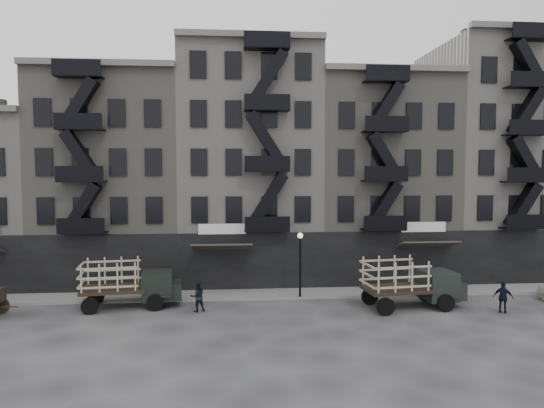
{
  "coord_description": "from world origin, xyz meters",
  "views": [
    {
      "loc": [
        -1.33,
        -27.77,
        8.26
      ],
      "look_at": [
        1.31,
        4.0,
        6.03
      ],
      "focal_mm": 32.0,
      "sensor_mm": 36.0,
      "label": 1
    }
  ],
  "objects": [
    {
      "name": "building_center",
      "position": [
        -0.0,
        9.82,
        8.5
      ],
      "size": [
        10.0,
        11.35,
        18.2
      ],
      "color": "#9F9992",
      "rests_on": "ground"
    },
    {
      "name": "stake_truck_west",
      "position": [
        -7.58,
        1.57,
        1.66
      ],
      "size": [
        6.01,
        2.94,
        2.91
      ],
      "rotation": [
        0.0,
        0.0,
        0.11
      ],
      "color": "black",
      "rests_on": "ground"
    },
    {
      "name": "building_midwest",
      "position": [
        -10.0,
        9.83,
        7.5
      ],
      "size": [
        10.0,
        11.35,
        16.2
      ],
      "color": "slate",
      "rests_on": "ground"
    },
    {
      "name": "stake_truck_east",
      "position": [
        9.31,
        0.02,
        1.72
      ],
      "size": [
        6.23,
        3.08,
        3.02
      ],
      "rotation": [
        0.0,
        0.0,
        0.12
      ],
      "color": "black",
      "rests_on": "ground"
    },
    {
      "name": "pedestrian_mid",
      "position": [
        -3.36,
        0.33,
        0.89
      ],
      "size": [
        1.04,
        0.91,
        1.78
      ],
      "primitive_type": "imported",
      "rotation": [
        0.0,
        0.0,
        3.46
      ],
      "color": "black",
      "rests_on": "ground"
    },
    {
      "name": "building_east",
      "position": [
        20.0,
        9.82,
        9.0
      ],
      "size": [
        10.0,
        11.35,
        19.2
      ],
      "color": "#9F9992",
      "rests_on": "ground"
    },
    {
      "name": "lamp_post",
      "position": [
        3.0,
        2.6,
        2.78
      ],
      "size": [
        0.36,
        0.36,
        4.28
      ],
      "color": "black",
      "rests_on": "ground"
    },
    {
      "name": "ground",
      "position": [
        0.0,
        0.0,
        0.0
      ],
      "size": [
        140.0,
        140.0,
        0.0
      ],
      "primitive_type": "plane",
      "color": "#38383A",
      "rests_on": "ground"
    },
    {
      "name": "policeman",
      "position": [
        14.29,
        -1.43,
        0.91
      ],
      "size": [
        1.12,
        1.0,
        1.83
      ],
      "primitive_type": "imported",
      "rotation": [
        0.0,
        0.0,
        2.49
      ],
      "color": "black",
      "rests_on": "ground"
    },
    {
      "name": "building_mideast",
      "position": [
        10.0,
        9.83,
        7.5
      ],
      "size": [
        10.0,
        11.35,
        16.2
      ],
      "color": "slate",
      "rests_on": "ground"
    },
    {
      "name": "sidewalk",
      "position": [
        0.0,
        3.75,
        0.07
      ],
      "size": [
        55.0,
        2.5,
        0.15
      ],
      "primitive_type": "cube",
      "color": "slate",
      "rests_on": "ground"
    }
  ]
}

